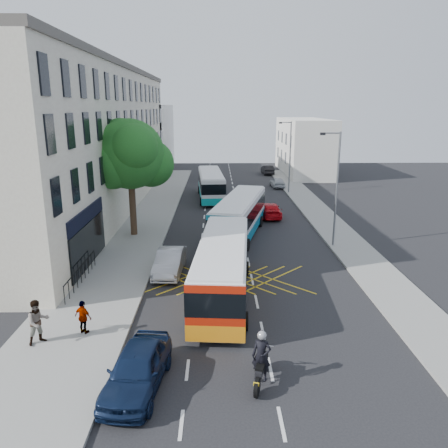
{
  "coord_description": "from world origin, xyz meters",
  "views": [
    {
      "loc": [
        -2.04,
        -17.74,
        9.8
      ],
      "look_at": [
        -1.57,
        10.33,
        2.2
      ],
      "focal_mm": 35.0,
      "sensor_mm": 36.0,
      "label": 1
    }
  ],
  "objects_px": {
    "lamp_near": "(336,184)",
    "bus_near": "(223,268)",
    "distant_car_dark": "(267,170)",
    "pedestrian_near": "(38,322)",
    "motorbike": "(261,359)",
    "red_hatchback": "(270,210)",
    "lamp_far": "(289,153)",
    "bus_far": "(211,185)",
    "distant_car_silver": "(277,182)",
    "street_tree": "(130,155)",
    "parked_car_blue": "(137,369)",
    "parked_car_silver": "(170,262)",
    "distant_car_grey": "(213,174)",
    "pedestrian_far": "(83,317)",
    "bus_mid": "(240,216)"
  },
  "relations": [
    {
      "from": "parked_car_silver",
      "to": "bus_mid",
      "type": "bearing_deg",
      "value": 62.9
    },
    {
      "from": "bus_near",
      "to": "pedestrian_near",
      "type": "xyz_separation_m",
      "value": [
        -7.77,
        -4.88,
        -0.49
      ]
    },
    {
      "from": "parked_car_blue",
      "to": "lamp_far",
      "type": "bearing_deg",
      "value": 79.79
    },
    {
      "from": "red_hatchback",
      "to": "distant_car_dark",
      "type": "xyz_separation_m",
      "value": [
        2.7,
        25.95,
        0.03
      ]
    },
    {
      "from": "lamp_near",
      "to": "distant_car_silver",
      "type": "height_order",
      "value": "lamp_near"
    },
    {
      "from": "street_tree",
      "to": "bus_near",
      "type": "xyz_separation_m",
      "value": [
        6.77,
        -11.23,
        -4.69
      ]
    },
    {
      "from": "distant_car_dark",
      "to": "pedestrian_far",
      "type": "relative_size",
      "value": 2.7
    },
    {
      "from": "parked_car_silver",
      "to": "pedestrian_far",
      "type": "xyz_separation_m",
      "value": [
        -2.99,
        -7.45,
        0.19
      ]
    },
    {
      "from": "street_tree",
      "to": "distant_car_dark",
      "type": "relative_size",
      "value": 2.14
    },
    {
      "from": "bus_near",
      "to": "red_hatchback",
      "type": "distance_m",
      "value": 17.77
    },
    {
      "from": "parked_car_silver",
      "to": "pedestrian_far",
      "type": "relative_size",
      "value": 2.88
    },
    {
      "from": "red_hatchback",
      "to": "pedestrian_far",
      "type": "relative_size",
      "value": 2.94
    },
    {
      "from": "motorbike",
      "to": "bus_near",
      "type": "bearing_deg",
      "value": 115.25
    },
    {
      "from": "lamp_near",
      "to": "red_hatchback",
      "type": "distance_m",
      "value": 10.3
    },
    {
      "from": "bus_mid",
      "to": "distant_car_dark",
      "type": "xyz_separation_m",
      "value": [
        5.79,
        31.83,
        -0.93
      ]
    },
    {
      "from": "distant_car_silver",
      "to": "distant_car_dark",
      "type": "distance_m",
      "value": 10.93
    },
    {
      "from": "street_tree",
      "to": "pedestrian_near",
      "type": "bearing_deg",
      "value": -93.56
    },
    {
      "from": "motorbike",
      "to": "distant_car_silver",
      "type": "bearing_deg",
      "value": 97.1
    },
    {
      "from": "motorbike",
      "to": "pedestrian_near",
      "type": "bearing_deg",
      "value": 179.0
    },
    {
      "from": "lamp_near",
      "to": "bus_near",
      "type": "relative_size",
      "value": 0.73
    },
    {
      "from": "street_tree",
      "to": "distant_car_silver",
      "type": "height_order",
      "value": "street_tree"
    },
    {
      "from": "parked_car_blue",
      "to": "pedestrian_near",
      "type": "relative_size",
      "value": 2.33
    },
    {
      "from": "bus_far",
      "to": "distant_car_silver",
      "type": "height_order",
      "value": "bus_far"
    },
    {
      "from": "motorbike",
      "to": "parked_car_blue",
      "type": "height_order",
      "value": "motorbike"
    },
    {
      "from": "lamp_far",
      "to": "bus_near",
      "type": "xyz_separation_m",
      "value": [
        -7.94,
        -28.27,
        -3.02
      ]
    },
    {
      "from": "motorbike",
      "to": "distant_car_silver",
      "type": "xyz_separation_m",
      "value": [
        5.95,
        39.75,
        -0.35
      ]
    },
    {
      "from": "street_tree",
      "to": "lamp_far",
      "type": "bearing_deg",
      "value": 49.19
    },
    {
      "from": "pedestrian_far",
      "to": "pedestrian_near",
      "type": "bearing_deg",
      "value": 52.59
    },
    {
      "from": "distant_car_silver",
      "to": "pedestrian_near",
      "type": "bearing_deg",
      "value": 64.36
    },
    {
      "from": "bus_near",
      "to": "parked_car_blue",
      "type": "bearing_deg",
      "value": -107.82
    },
    {
      "from": "street_tree",
      "to": "bus_near",
      "type": "relative_size",
      "value": 0.8
    },
    {
      "from": "distant_car_silver",
      "to": "red_hatchback",
      "type": "bearing_deg",
      "value": 76.24
    },
    {
      "from": "lamp_far",
      "to": "parked_car_silver",
      "type": "relative_size",
      "value": 1.82
    },
    {
      "from": "parked_car_silver",
      "to": "pedestrian_near",
      "type": "bearing_deg",
      "value": -116.1
    },
    {
      "from": "bus_near",
      "to": "pedestrian_near",
      "type": "relative_size",
      "value": 5.68
    },
    {
      "from": "street_tree",
      "to": "distant_car_grey",
      "type": "height_order",
      "value": "street_tree"
    },
    {
      "from": "street_tree",
      "to": "parked_car_blue",
      "type": "relative_size",
      "value": 1.96
    },
    {
      "from": "bus_mid",
      "to": "red_hatchback",
      "type": "distance_m",
      "value": 6.72
    },
    {
      "from": "parked_car_silver",
      "to": "red_hatchback",
      "type": "relative_size",
      "value": 0.98
    },
    {
      "from": "bus_far",
      "to": "distant_car_grey",
      "type": "height_order",
      "value": "bus_far"
    },
    {
      "from": "parked_car_blue",
      "to": "distant_car_grey",
      "type": "relative_size",
      "value": 0.96
    },
    {
      "from": "distant_car_dark",
      "to": "lamp_far",
      "type": "bearing_deg",
      "value": 89.16
    },
    {
      "from": "parked_car_blue",
      "to": "distant_car_dark",
      "type": "bearing_deg",
      "value": 85.34
    },
    {
      "from": "motorbike",
      "to": "red_hatchback",
      "type": "relative_size",
      "value": 0.52
    },
    {
      "from": "bus_mid",
      "to": "distant_car_dark",
      "type": "distance_m",
      "value": 32.37
    },
    {
      "from": "distant_car_dark",
      "to": "pedestrian_near",
      "type": "distance_m",
      "value": 50.28
    },
    {
      "from": "bus_far",
      "to": "parked_car_blue",
      "type": "distance_m",
      "value": 33.41
    },
    {
      "from": "bus_near",
      "to": "distant_car_silver",
      "type": "xyz_separation_m",
      "value": [
        7.24,
        32.17,
        -0.96
      ]
    },
    {
      "from": "parked_car_blue",
      "to": "parked_car_silver",
      "type": "distance_m",
      "value": 11.16
    },
    {
      "from": "distant_car_dark",
      "to": "red_hatchback",
      "type": "bearing_deg",
      "value": 80.54
    }
  ]
}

